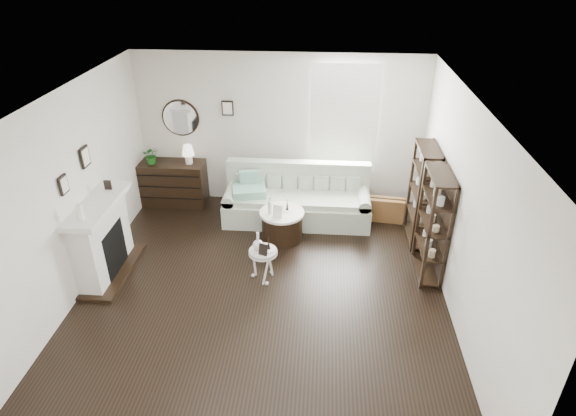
# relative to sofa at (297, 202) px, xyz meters

# --- Properties ---
(room) EXTENTS (5.50, 5.50, 5.50)m
(room) POSITION_rel_sofa_xyz_m (0.38, 0.62, 1.28)
(room) COLOR black
(room) RESTS_ON ground
(fireplace) EXTENTS (0.50, 1.40, 1.84)m
(fireplace) POSITION_rel_sofa_xyz_m (-2.67, -1.78, 0.22)
(fireplace) COLOR silver
(fireplace) RESTS_ON ground
(shelf_unit_far) EXTENTS (0.30, 0.80, 1.60)m
(shelf_unit_far) POSITION_rel_sofa_xyz_m (1.98, -0.53, 0.48)
(shelf_unit_far) COLOR black
(shelf_unit_far) RESTS_ON ground
(shelf_unit_near) EXTENTS (0.30, 0.80, 1.60)m
(shelf_unit_near) POSITION_rel_sofa_xyz_m (1.98, -1.43, 0.48)
(shelf_unit_near) COLOR black
(shelf_unit_near) RESTS_ON ground
(sofa) EXTENTS (2.48, 0.86, 0.96)m
(sofa) POSITION_rel_sofa_xyz_m (0.00, 0.00, 0.00)
(sofa) COLOR #B7C4AE
(sofa) RESTS_ON ground
(quilt) EXTENTS (0.63, 0.56, 0.14)m
(quilt) POSITION_rel_sofa_xyz_m (-0.81, -0.12, 0.25)
(quilt) COLOR #289364
(quilt) RESTS_ON sofa
(suitcase) EXTENTS (0.65, 0.28, 0.42)m
(suitcase) POSITION_rel_sofa_xyz_m (1.52, 0.04, -0.11)
(suitcase) COLOR brown
(suitcase) RESTS_ON ground
(dresser) EXTENTS (1.20, 0.52, 0.80)m
(dresser) POSITION_rel_sofa_xyz_m (-2.30, 0.39, 0.08)
(dresser) COLOR black
(dresser) RESTS_ON ground
(table_lamp) EXTENTS (0.28, 0.28, 0.35)m
(table_lamp) POSITION_rel_sofa_xyz_m (-1.95, 0.39, 0.66)
(table_lamp) COLOR white
(table_lamp) RESTS_ON dresser
(potted_plant) EXTENTS (0.34, 0.32, 0.32)m
(potted_plant) POSITION_rel_sofa_xyz_m (-2.60, 0.34, 0.64)
(potted_plant) COLOR #1A5A19
(potted_plant) RESTS_ON dresser
(drum_table) EXTENTS (0.72, 0.72, 0.50)m
(drum_table) POSITION_rel_sofa_xyz_m (-0.20, -0.68, -0.07)
(drum_table) COLOR black
(drum_table) RESTS_ON ground
(pedestal_table) EXTENTS (0.41, 0.41, 0.49)m
(pedestal_table) POSITION_rel_sofa_xyz_m (-0.37, -1.76, 0.13)
(pedestal_table) COLOR silver
(pedestal_table) RESTS_ON ground
(eiffel_drum) EXTENTS (0.13, 0.13, 0.18)m
(eiffel_drum) POSITION_rel_sofa_xyz_m (-0.12, -0.63, 0.27)
(eiffel_drum) COLOR black
(eiffel_drum) RESTS_ON drum_table
(bottle_drum) EXTENTS (0.07, 0.07, 0.30)m
(bottle_drum) POSITION_rel_sofa_xyz_m (-0.38, -0.76, 0.33)
(bottle_drum) COLOR silver
(bottle_drum) RESTS_ON drum_table
(card_frame_drum) EXTENTS (0.17, 0.10, 0.21)m
(card_frame_drum) POSITION_rel_sofa_xyz_m (-0.25, -0.86, 0.28)
(card_frame_drum) COLOR white
(card_frame_drum) RESTS_ON drum_table
(eiffel_ped) EXTENTS (0.10, 0.10, 0.17)m
(eiffel_ped) POSITION_rel_sofa_xyz_m (-0.29, -1.74, 0.26)
(eiffel_ped) COLOR black
(eiffel_ped) RESTS_ON pedestal_table
(flask_ped) EXTENTS (0.15, 0.15, 0.28)m
(flask_ped) POSITION_rel_sofa_xyz_m (-0.44, -1.75, 0.31)
(flask_ped) COLOR silver
(flask_ped) RESTS_ON pedestal_table
(card_frame_ped) EXTENTS (0.14, 0.09, 0.17)m
(card_frame_ped) POSITION_rel_sofa_xyz_m (-0.36, -1.87, 0.25)
(card_frame_ped) COLOR black
(card_frame_ped) RESTS_ON pedestal_table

